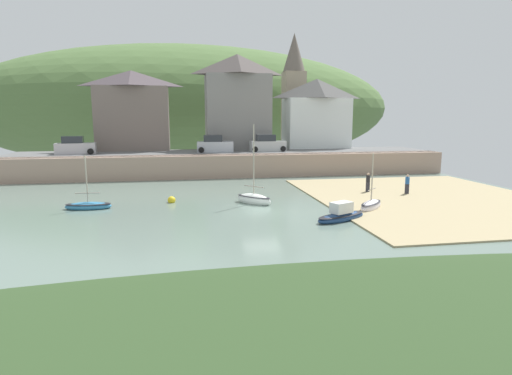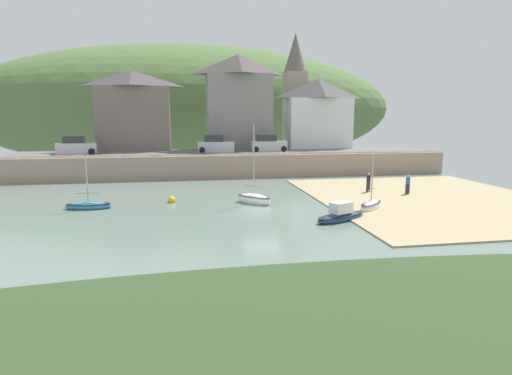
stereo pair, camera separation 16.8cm
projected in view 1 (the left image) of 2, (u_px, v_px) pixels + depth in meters
The scene contains 17 objects.
ground at pixel (329, 252), 19.65m from camera, with size 48.00×41.00×0.61m.
quay_seawall at pixel (231, 164), 45.47m from camera, with size 48.00×9.40×2.40m.
hillside_backdrop at pixel (183, 108), 80.12m from camera, with size 80.00×44.00×22.76m.
waterfront_building_left at pixel (133, 110), 50.08m from camera, with size 8.74×4.32×9.40m.
waterfront_building_centre at pixel (238, 101), 52.08m from camera, with size 8.15×5.18×11.55m.
waterfront_building_right at pixel (316, 113), 54.08m from camera, with size 8.40×4.78×8.77m.
church_with_spire at pixel (294, 89), 57.06m from camera, with size 3.00×3.00×15.04m.
fishing_boat_green at pixel (371, 205), 29.41m from camera, with size 2.78×2.78×4.14m.
motorboat_with_cabin at pixel (254, 199), 31.39m from camera, with size 2.75×2.77×6.11m.
sailboat_nearest_shore at pixel (341, 215), 26.34m from camera, with size 3.99×2.70×1.31m.
sailboat_far_left at pixel (88, 206), 29.62m from camera, with size 3.25×1.39×3.95m.
parked_car_near_slipway at pixel (75, 147), 45.40m from camera, with size 4.25×2.11×1.95m.
parked_car_by_wall at pixel (215, 145), 48.00m from camera, with size 4.23×2.05×1.95m.
parked_car_end_of_row at pixel (267, 144), 49.06m from camera, with size 4.13×1.82×1.95m.
person_on_slipway at pixel (407, 183), 34.71m from camera, with size 0.34×0.34×1.62m.
person_near_water at pixel (368, 181), 35.68m from camera, with size 0.34×0.34×1.62m.
mooring_buoy at pixel (172, 200), 31.78m from camera, with size 0.60×0.60×0.60m.
Camera 1 is at (-5.26, -27.52, 6.48)m, focal length 29.40 mm.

